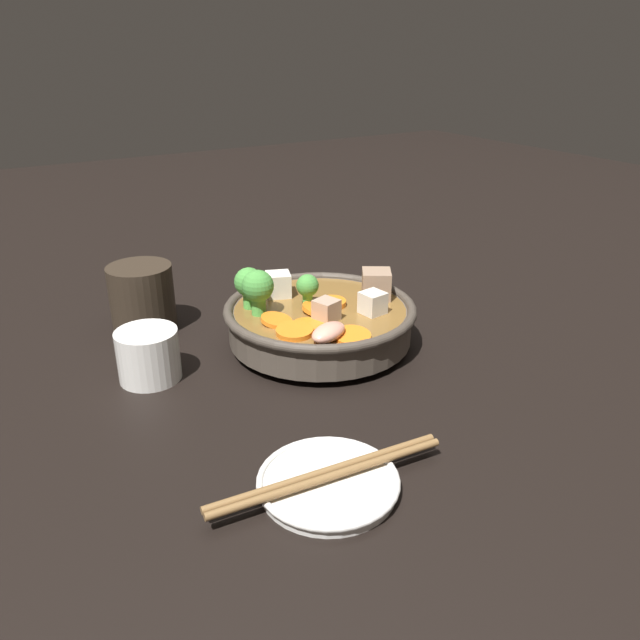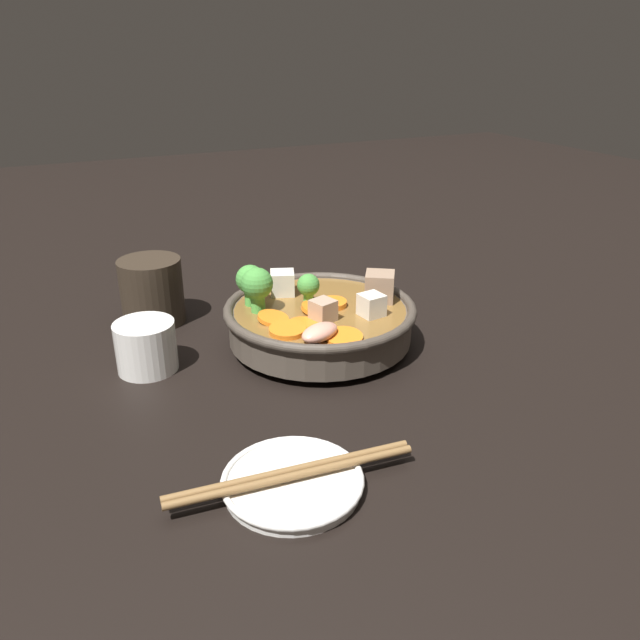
# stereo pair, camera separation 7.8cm
# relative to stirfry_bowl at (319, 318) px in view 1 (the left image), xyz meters

# --- Properties ---
(ground_plane) EXTENTS (3.00, 3.00, 0.00)m
(ground_plane) POSITION_rel_stirfry_bowl_xyz_m (-0.00, -0.00, -0.04)
(ground_plane) COLOR black
(stirfry_bowl) EXTENTS (0.24, 0.24, 0.11)m
(stirfry_bowl) POSITION_rel_stirfry_bowl_xyz_m (0.00, 0.00, 0.00)
(stirfry_bowl) COLOR #51473D
(stirfry_bowl) RESTS_ON ground_plane
(side_saucer) EXTENTS (0.12, 0.12, 0.01)m
(side_saucer) POSITION_rel_stirfry_bowl_xyz_m (-0.24, 0.14, -0.03)
(side_saucer) COLOR white
(side_saucer) RESTS_ON ground_plane
(tea_cup) EXTENTS (0.07, 0.07, 0.06)m
(tea_cup) POSITION_rel_stirfry_bowl_xyz_m (0.03, 0.21, -0.01)
(tea_cup) COLOR white
(tea_cup) RESTS_ON ground_plane
(dark_mug) EXTENTS (0.11, 0.08, 0.09)m
(dark_mug) POSITION_rel_stirfry_bowl_xyz_m (0.16, 0.17, 0.01)
(dark_mug) COLOR #33281E
(dark_mug) RESTS_ON ground_plane
(chopsticks_pair) EXTENTS (0.03, 0.22, 0.01)m
(chopsticks_pair) POSITION_rel_stirfry_bowl_xyz_m (-0.24, 0.14, -0.02)
(chopsticks_pair) COLOR olive
(chopsticks_pair) RESTS_ON side_saucer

